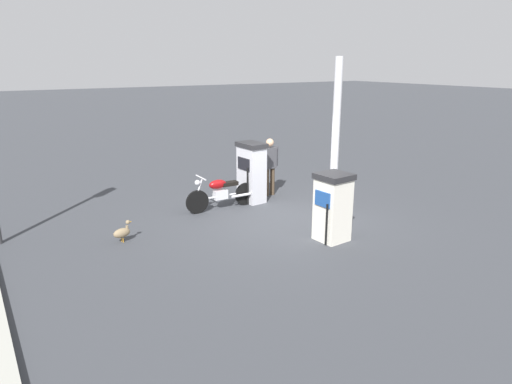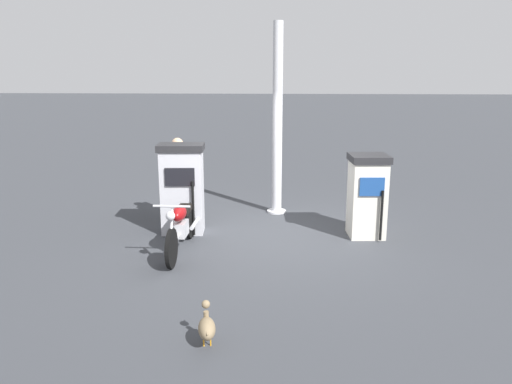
# 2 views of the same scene
# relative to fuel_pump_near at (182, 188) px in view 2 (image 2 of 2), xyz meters

# --- Properties ---
(ground_plane) EXTENTS (120.00, 120.00, 0.00)m
(ground_plane) POSITION_rel_fuel_pump_near_xyz_m (0.13, 1.65, -0.83)
(ground_plane) COLOR #383A3F
(fuel_pump_near) EXTENTS (0.60, 0.85, 1.63)m
(fuel_pump_near) POSITION_rel_fuel_pump_near_xyz_m (0.00, 0.00, 0.00)
(fuel_pump_near) COLOR silver
(fuel_pump_near) RESTS_ON ground
(fuel_pump_far) EXTENTS (0.71, 0.71, 1.47)m
(fuel_pump_far) POSITION_rel_fuel_pump_near_xyz_m (0.00, 3.30, -0.08)
(fuel_pump_far) COLOR silver
(fuel_pump_far) RESTS_ON ground
(motorcycle_near_pump) EXTENTS (2.01, 0.56, 0.94)m
(motorcycle_near_pump) POSITION_rel_fuel_pump_near_xyz_m (1.04, 0.18, -0.37)
(motorcycle_near_pump) COLOR black
(motorcycle_near_pump) RESTS_ON ground
(attendant_person) EXTENTS (0.57, 0.23, 1.64)m
(attendant_person) POSITION_rel_fuel_pump_near_xyz_m (-0.74, -0.22, 0.11)
(attendant_person) COLOR #473828
(attendant_person) RESTS_ON ground
(wandering_duck) EXTENTS (0.45, 0.25, 0.46)m
(wandering_duck) POSITION_rel_fuel_pump_near_xyz_m (3.86, 1.05, -0.61)
(wandering_duck) COLOR #847051
(wandering_duck) RESTS_ON ground
(canopy_support_pole) EXTENTS (0.40, 0.40, 3.83)m
(canopy_support_pole) POSITION_rel_fuel_pump_near_xyz_m (-1.45, 1.68, 1.01)
(canopy_support_pole) COLOR silver
(canopy_support_pole) RESTS_ON ground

